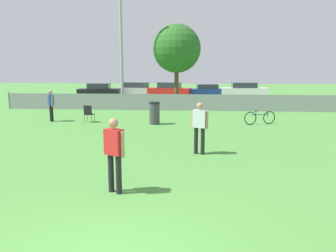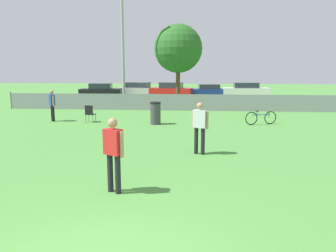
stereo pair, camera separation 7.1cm
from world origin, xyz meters
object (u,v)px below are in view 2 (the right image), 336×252
bicycle_sideline (261,118)px  player_thrower_red (113,150)px  parked_car_silver (138,90)px  parked_car_red (171,90)px  trash_bin (155,113)px  frisbee_disc (117,140)px  tree_near_pole (178,49)px  spectator_in_blue (52,103)px  parked_car_white (246,90)px  parked_car_dark (101,91)px  player_receiver_white (200,124)px  light_pole (122,27)px  parked_car_blue (209,91)px  folding_chair_sideline (90,113)px

bicycle_sideline → player_thrower_red: bearing=-135.6°
parked_car_silver → parked_car_red: size_ratio=1.04×
trash_bin → frisbee_disc: bearing=-104.8°
parked_car_silver → tree_near_pole: bearing=-51.2°
spectator_in_blue → bicycle_sideline: bearing=-130.3°
parked_car_white → parked_car_dark: bearing=-171.7°
player_receiver_white → frisbee_disc: size_ratio=5.81×
player_thrower_red → spectator_in_blue: bearing=149.2°
frisbee_disc → parked_car_dark: parked_car_dark is taller
light_pole → trash_bin: size_ratio=8.74×
parked_car_silver → player_receiver_white: bearing=-65.3°
parked_car_blue → parked_car_white: size_ratio=0.90×
parked_car_dark → spectator_in_blue: bearing=-90.0°
light_pole → parked_car_white: size_ratio=2.16×
parked_car_dark → tree_near_pole: bearing=-44.8°
parked_car_silver → parked_car_blue: 7.19m
player_thrower_red → tree_near_pole: bearing=117.3°
light_pole → parked_car_dark: bearing=117.6°
light_pole → parked_car_dark: light_pole is taller
player_receiver_white → spectator_in_blue: player_receiver_white is taller
spectator_in_blue → folding_chair_sideline: spectator_in_blue is taller
bicycle_sideline → parked_car_dark: (-12.59, 14.69, 0.34)m
player_receiver_white → bicycle_sideline: bearing=82.3°
light_pole → frisbee_disc: bearing=-78.7°
parked_car_white → player_receiver_white: bearing=-102.0°
light_pole → bicycle_sideline: (8.55, -6.98, -5.37)m
spectator_in_blue → parked_car_white: (12.46, 16.80, -0.26)m
light_pole → tree_near_pole: bearing=21.6°
parked_car_red → tree_near_pole: bearing=-72.3°
frisbee_disc → bicycle_sideline: bearing=34.1°
player_thrower_red → parked_car_dark: bearing=135.5°
light_pole → parked_car_silver: (-0.72, 9.72, -5.02)m
frisbee_disc → parked_car_red: bearing=88.5°
parked_car_white → folding_chair_sideline: bearing=-121.9°
light_pole → parked_car_blue: light_pole is taller
player_receiver_white → parked_car_silver: 23.63m
tree_near_pole → bicycle_sideline: bearing=-61.1°
light_pole → spectator_in_blue: bearing=-108.5°
parked_car_silver → parked_car_red: parked_car_red is taller
player_receiver_white → parked_car_dark: (-9.49, 20.81, -0.30)m
spectator_in_blue → folding_chair_sideline: bearing=-134.2°
player_receiver_white → frisbee_disc: player_receiver_white is taller
parked_car_blue → parked_car_white: 3.68m
parked_car_dark → parked_car_silver: size_ratio=0.92×
bicycle_sideline → parked_car_blue: bearing=78.8°
frisbee_disc → parked_car_blue: parked_car_blue is taller
parked_car_red → parked_car_dark: bearing=-162.6°
player_thrower_red → folding_chair_sideline: size_ratio=1.89×
light_pole → frisbee_disc: light_pole is taller
light_pole → parked_car_white: (10.16, 9.91, -5.01)m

